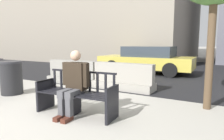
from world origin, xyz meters
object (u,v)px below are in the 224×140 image
car_taxi_near (146,59)px  trash_bin (11,78)px  street_bench (77,95)px  jersey_barrier_left (73,74)px  jersey_barrier_centre (123,79)px  seated_person (74,82)px

car_taxi_near → trash_bin: bearing=-108.1°
street_bench → jersey_barrier_left: street_bench is taller
jersey_barrier_centre → street_bench: bearing=-86.0°
seated_person → jersey_barrier_centre: (-0.16, 2.57, -0.35)m
street_bench → car_taxi_near: bearing=97.0°
seated_person → jersey_barrier_centre: seated_person is taller
street_bench → jersey_barrier_centre: 2.52m
jersey_barrier_centre → car_taxi_near: (-0.60, 3.78, 0.33)m
jersey_barrier_centre → jersey_barrier_left: 2.04m
seated_person → jersey_barrier_centre: bearing=93.7°
jersey_barrier_centre → car_taxi_near: car_taxi_near is taller
street_bench → jersey_barrier_centre: size_ratio=0.86×
seated_person → jersey_barrier_centre: 2.60m
jersey_barrier_left → trash_bin: trash_bin is taller
jersey_barrier_centre → car_taxi_near: 3.84m
street_bench → seated_person: size_ratio=1.31×
jersey_barrier_centre → car_taxi_near: bearing=99.0°
street_bench → jersey_barrier_left: bearing=131.8°
trash_bin → jersey_barrier_centre: bearing=40.1°
trash_bin → street_bench: bearing=-7.9°
street_bench → seated_person: 0.30m
jersey_barrier_centre → trash_bin: trash_bin is taller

